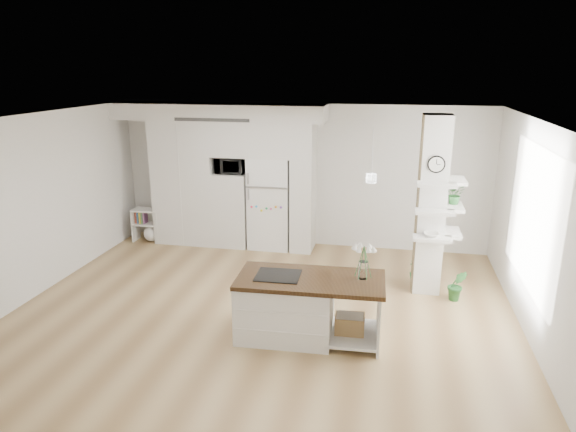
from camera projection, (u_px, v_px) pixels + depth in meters
name	position (u px, v px, depth m)	size (l,w,h in m)	color
floor	(263.00, 310.00, 7.33)	(7.00, 6.00, 0.01)	tan
room	(262.00, 183.00, 6.81)	(7.04, 6.04, 2.72)	white
cabinet_wall	(223.00, 168.00, 9.70)	(4.00, 0.71, 2.70)	white
refrigerator	(271.00, 202.00, 9.71)	(0.78, 0.69, 1.75)	white
column	(437.00, 208.00, 7.55)	(0.69, 0.90, 2.70)	silver
window	(533.00, 218.00, 6.52)	(2.40, 2.40, 0.00)	white
pendant_light	(393.00, 167.00, 6.55)	(0.12, 0.12, 0.10)	white
kitchen_island	(294.00, 305.00, 6.51)	(1.86, 0.94, 1.39)	white
bookshelf	(149.00, 227.00, 10.17)	(0.56, 0.32, 0.65)	white
floor_plant_a	(457.00, 285.00, 7.58)	(0.27, 0.22, 0.49)	#29662E
floor_plant_b	(417.00, 271.00, 8.17)	(0.24, 0.24, 0.43)	#29662E
microwave	(231.00, 165.00, 9.60)	(0.54, 0.37, 0.30)	#2D2D2D
shelf_plant	(455.00, 194.00, 7.62)	(0.27, 0.23, 0.30)	#29662E
decor_bowl	(431.00, 235.00, 7.45)	(0.22, 0.22, 0.05)	white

